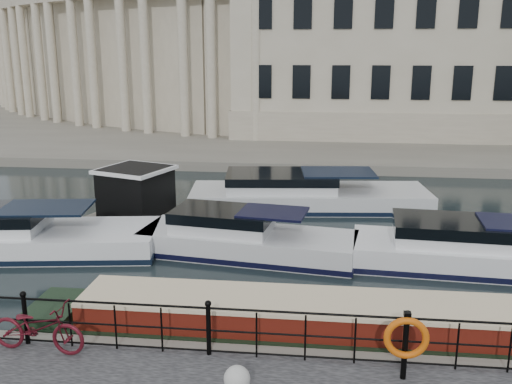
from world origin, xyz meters
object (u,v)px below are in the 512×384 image
Objects in this scene: bicycle at (38,327)px; life_ring_post at (406,339)px; harbour_hut at (136,196)px; narrowboat at (329,334)px.

life_ring_post is (7.50, -0.23, 0.33)m from bicycle.
harbour_hut reaches higher than life_ring_post.
harbour_hut is at bearing 128.94° from narrowboat.
life_ring_post is 0.10× the size of narrowboat.
life_ring_post is 0.33× the size of harbour_hut.
narrowboat is 12.25m from harbour_hut.
bicycle is 0.14× the size of narrowboat.
bicycle is 7.51m from life_ring_post.
bicycle is at bearing -62.57° from harbour_hut.
harbour_hut is (-9.08, 11.56, -0.47)m from life_ring_post.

